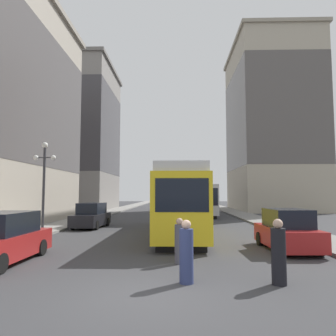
# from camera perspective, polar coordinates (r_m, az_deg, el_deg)

# --- Properties ---
(ground_plane) EXTENTS (200.00, 200.00, 0.00)m
(ground_plane) POSITION_cam_1_polar(r_m,az_deg,el_deg) (8.41, -3.79, -21.87)
(ground_plane) COLOR #38383A
(sidewalk_left) EXTENTS (2.77, 120.00, 0.15)m
(sidewalk_left) POSITION_cam_1_polar(r_m,az_deg,el_deg) (48.91, -9.10, -7.43)
(sidewalk_left) COLOR gray
(sidewalk_left) RESTS_ON ground
(sidewalk_right) EXTENTS (2.77, 120.00, 0.15)m
(sidewalk_right) POSITION_cam_1_polar(r_m,az_deg,el_deg) (48.65, 10.68, -7.42)
(sidewalk_right) COLOR gray
(sidewalk_right) RESTS_ON ground
(streetcar) EXTENTS (2.68, 14.82, 3.89)m
(streetcar) POSITION_cam_1_polar(r_m,az_deg,el_deg) (20.46, 2.15, -5.75)
(streetcar) COLOR black
(streetcar) RESTS_ON ground
(transit_bus) EXTENTS (3.02, 12.75, 3.45)m
(transit_bus) POSITION_cam_1_polar(r_m,az_deg,el_deg) (37.64, 6.30, -5.46)
(transit_bus) COLOR black
(transit_bus) RESTS_ON ground
(parked_car_left_near) EXTENTS (1.90, 4.85, 1.82)m
(parked_car_left_near) POSITION_cam_1_polar(r_m,az_deg,el_deg) (13.27, -27.62, -11.26)
(parked_car_left_near) COLOR black
(parked_car_left_near) RESTS_ON ground
(parked_car_left_mid) EXTENTS (2.07, 4.53, 1.82)m
(parked_car_left_mid) POSITION_cam_1_polar(r_m,az_deg,el_deg) (24.47, -13.58, -8.39)
(parked_car_left_mid) COLOR black
(parked_car_left_mid) RESTS_ON ground
(parked_car_right_far) EXTENTS (1.97, 4.30, 1.82)m
(parked_car_right_far) POSITION_cam_1_polar(r_m,az_deg,el_deg) (15.33, 20.55, -10.54)
(parked_car_right_far) COLOR black
(parked_car_right_far) RESTS_ON ground
(pedestrian_crossing_near) EXTENTS (0.40, 0.40, 1.80)m
(pedestrian_crossing_near) POSITION_cam_1_polar(r_m,az_deg,el_deg) (9.60, 19.20, -14.33)
(pedestrian_crossing_near) COLOR black
(pedestrian_crossing_near) RESTS_ON ground
(pedestrian_crossing_far) EXTENTS (0.39, 0.39, 1.76)m
(pedestrian_crossing_far) POSITION_cam_1_polar(r_m,az_deg,el_deg) (9.27, 3.31, -15.05)
(pedestrian_crossing_far) COLOR navy
(pedestrian_crossing_far) RESTS_ON ground
(pedestrian_on_sidewalk) EXTENTS (0.36, 0.36, 1.62)m
(pedestrian_on_sidewalk) POSITION_cam_1_polar(r_m,az_deg,el_deg) (11.79, 2.09, -13.13)
(pedestrian_on_sidewalk) COLOR #4C4C56
(pedestrian_on_sidewalk) RESTS_ON ground
(lamp_post_left_near) EXTENTS (1.41, 0.36, 5.57)m
(lamp_post_left_near) POSITION_cam_1_polar(r_m,az_deg,el_deg) (21.20, -21.31, -0.79)
(lamp_post_left_near) COLOR #333338
(lamp_post_left_near) RESTS_ON sidewalk_left
(building_left_midblock) EXTENTS (10.95, 15.18, 22.88)m
(building_left_midblock) POSITION_cam_1_polar(r_m,az_deg,el_deg) (53.03, -15.58, 5.60)
(building_left_midblock) COLOR gray
(building_left_midblock) RESTS_ON ground
(building_right_corner) EXTENTS (11.80, 17.10, 25.64)m
(building_right_corner) POSITION_cam_1_polar(r_m,az_deg,el_deg) (52.24, 17.94, 7.41)
(building_right_corner) COLOR #B2A893
(building_right_corner) RESTS_ON ground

